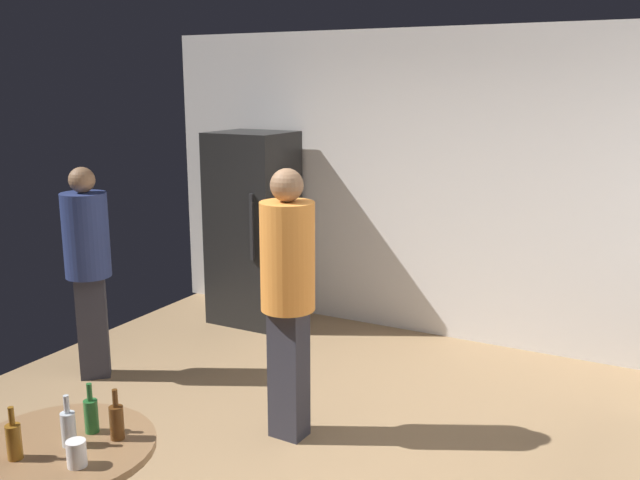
# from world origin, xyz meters

# --- Properties ---
(ground_plane) EXTENTS (5.20, 5.20, 0.10)m
(ground_plane) POSITION_xyz_m (0.00, 0.00, -0.05)
(ground_plane) COLOR #9E7C56
(wall_back) EXTENTS (5.32, 0.06, 2.70)m
(wall_back) POSITION_xyz_m (0.00, 2.63, 1.35)
(wall_back) COLOR silver
(wall_back) RESTS_ON ground_plane
(refrigerator) EXTENTS (0.70, 0.68, 1.80)m
(refrigerator) POSITION_xyz_m (-1.58, 2.20, 0.90)
(refrigerator) COLOR black
(refrigerator) RESTS_ON ground_plane
(foreground_table) EXTENTS (0.80, 0.80, 0.73)m
(foreground_table) POSITION_xyz_m (-0.23, -1.34, 0.63)
(foreground_table) COLOR olive
(foreground_table) RESTS_ON ground_plane
(beer_bottle_amber) EXTENTS (0.06, 0.06, 0.23)m
(beer_bottle_amber) POSITION_xyz_m (-0.31, -1.51, 0.82)
(beer_bottle_amber) COLOR #8C5919
(beer_bottle_amber) RESTS_ON foreground_table
(beer_bottle_brown) EXTENTS (0.06, 0.06, 0.23)m
(beer_bottle_brown) POSITION_xyz_m (-0.06, -1.18, 0.82)
(beer_bottle_brown) COLOR #593314
(beer_bottle_brown) RESTS_ON foreground_table
(beer_bottle_green) EXTENTS (0.06, 0.06, 0.23)m
(beer_bottle_green) POSITION_xyz_m (-0.20, -1.19, 0.82)
(beer_bottle_green) COLOR #26662D
(beer_bottle_green) RESTS_ON foreground_table
(beer_bottle_clear) EXTENTS (0.06, 0.06, 0.23)m
(beer_bottle_clear) POSITION_xyz_m (-0.20, -1.32, 0.82)
(beer_bottle_clear) COLOR silver
(beer_bottle_clear) RESTS_ON foreground_table
(plastic_cup_white) EXTENTS (0.08, 0.08, 0.11)m
(plastic_cup_white) POSITION_xyz_m (-0.04, -1.43, 0.79)
(plastic_cup_white) COLOR white
(plastic_cup_white) RESTS_ON foreground_table
(person_in_orange_shirt) EXTENTS (0.36, 0.36, 1.75)m
(person_in_orange_shirt) POSITION_xyz_m (-0.12, 0.37, 1.03)
(person_in_orange_shirt) COLOR #2D2D38
(person_in_orange_shirt) RESTS_ON ground_plane
(person_in_navy_shirt) EXTENTS (0.48, 0.48, 1.64)m
(person_in_navy_shirt) POSITION_xyz_m (-1.94, 0.48, 0.96)
(person_in_navy_shirt) COLOR #2D2D38
(person_in_navy_shirt) RESTS_ON ground_plane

